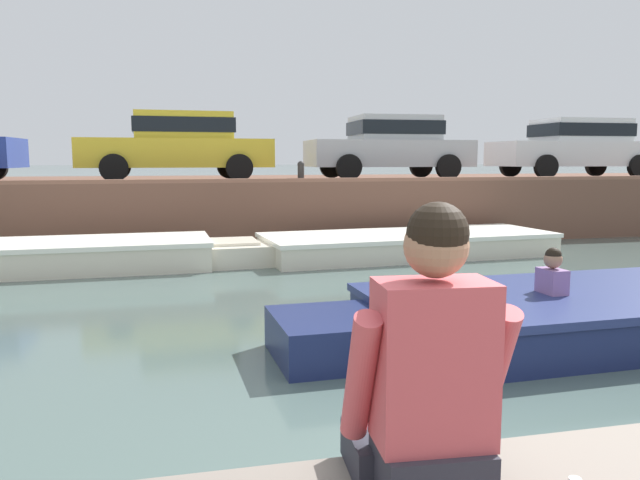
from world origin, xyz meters
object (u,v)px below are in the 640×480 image
at_px(person_seated_left, 428,386).
at_px(car_centre_silver, 390,144).
at_px(car_right_inner_white, 576,145).
at_px(boat_moored_west_cream, 90,255).
at_px(car_left_inner_yellow, 179,143).
at_px(boat_moored_central_cream, 395,245).
at_px(mooring_bollard_mid, 301,171).
at_px(motorboat_passing, 595,312).

bearing_deg(person_seated_left, car_centre_silver, 70.95).
distance_m(car_right_inner_white, person_seated_left, 16.36).
relative_size(boat_moored_west_cream, car_left_inner_yellow, 1.25).
xyz_separation_m(boat_moored_west_cream, boat_moored_central_cream, (5.62, 0.13, -0.03)).
relative_size(car_left_inner_yellow, person_seated_left, 4.51).
height_order(boat_moored_west_cream, car_left_inner_yellow, car_left_inner_yellow).
relative_size(mooring_bollard_mid, person_seated_left, 0.46).
distance_m(car_centre_silver, person_seated_left, 13.88).
relative_size(car_centre_silver, car_right_inner_white, 0.92).
bearing_deg(car_right_inner_white, motorboat_passing, -123.95).
bearing_deg(car_left_inner_yellow, car_right_inner_white, -0.02).
height_order(motorboat_passing, person_seated_left, person_seated_left).
bearing_deg(boat_moored_west_cream, mooring_bollard_mid, 25.63).
bearing_deg(boat_moored_central_cream, motorboat_passing, -87.99).
distance_m(car_centre_silver, car_right_inner_white, 5.26).
height_order(mooring_bollard_mid, person_seated_left, mooring_bollard_mid).
distance_m(motorboat_passing, mooring_bollard_mid, 7.85).
bearing_deg(car_right_inner_white, mooring_bollard_mid, -168.34).
height_order(boat_moored_central_cream, person_seated_left, person_seated_left).
bearing_deg(mooring_bollard_mid, motorboat_passing, -77.31).
distance_m(boat_moored_central_cream, person_seated_left, 10.24).
bearing_deg(car_centre_silver, car_left_inner_yellow, 179.96).
xyz_separation_m(car_centre_silver, mooring_bollard_mid, (-2.60, -1.62, -0.61)).
distance_m(boat_moored_west_cream, motorboat_passing, 8.05).
bearing_deg(boat_moored_central_cream, boat_moored_west_cream, -178.69).
xyz_separation_m(boat_moored_west_cream, car_left_inner_yellow, (1.59, 3.61, 2.00)).
bearing_deg(car_centre_silver, mooring_bollard_mid, -148.06).
xyz_separation_m(boat_moored_central_cream, car_left_inner_yellow, (-4.04, 3.48, 2.03)).
height_order(boat_moored_central_cream, car_centre_silver, car_centre_silver).
bearing_deg(car_centre_silver, car_right_inner_white, 0.01).
xyz_separation_m(car_right_inner_white, mooring_bollard_mid, (-7.86, -1.62, -0.61)).
bearing_deg(mooring_bollard_mid, person_seated_left, -99.49).
height_order(car_right_inner_white, mooring_bollard_mid, car_right_inner_white).
height_order(car_left_inner_yellow, car_right_inner_white, same).
bearing_deg(motorboat_passing, boat_moored_west_cream, 136.34).
bearing_deg(boat_moored_central_cream, car_left_inner_yellow, 139.27).
distance_m(motorboat_passing, car_left_inner_yellow, 10.29).
bearing_deg(mooring_bollard_mid, boat_moored_central_cream, -51.03).
bearing_deg(car_centre_silver, motorboat_passing, -95.64).
distance_m(motorboat_passing, car_centre_silver, 9.42).
height_order(boat_moored_central_cream, car_right_inner_white, car_right_inner_white).
bearing_deg(person_seated_left, car_right_inner_white, 53.22).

